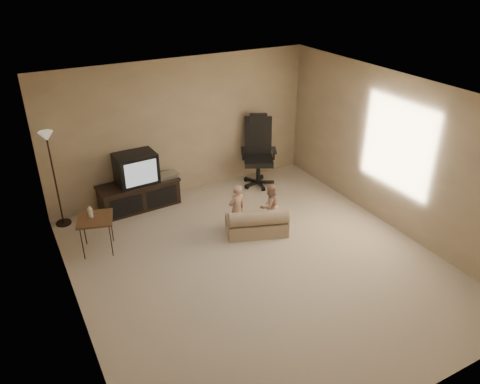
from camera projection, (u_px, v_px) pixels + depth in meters
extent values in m
plane|color=#B8A892|center=(258.00, 264.00, 6.87)|extent=(5.50, 5.50, 0.00)
plane|color=silver|center=(261.00, 97.00, 5.72)|extent=(5.50, 5.50, 0.00)
plane|color=tan|center=(182.00, 128.00, 8.44)|extent=(5.00, 0.00, 5.00)
plane|color=tan|center=(417.00, 311.00, 4.15)|extent=(5.00, 0.00, 5.00)
plane|color=tan|center=(67.00, 236.00, 5.24)|extent=(0.00, 5.50, 5.50)
plane|color=tan|center=(396.00, 154.00, 7.35)|extent=(0.00, 5.50, 5.50)
cube|color=black|center=(139.00, 196.00, 8.30)|extent=(1.39, 0.56, 0.44)
cube|color=black|center=(138.00, 183.00, 8.18)|extent=(1.43, 0.60, 0.04)
cube|color=black|center=(127.00, 206.00, 7.96)|extent=(0.57, 0.05, 0.33)
cube|color=black|center=(162.00, 197.00, 8.26)|extent=(0.57, 0.05, 0.33)
cube|color=black|center=(136.00, 168.00, 8.06)|extent=(0.71, 0.52, 0.54)
cube|color=silver|center=(141.00, 173.00, 7.87)|extent=(0.56, 0.04, 0.42)
cube|color=#AFAFB1|center=(167.00, 175.00, 8.37)|extent=(0.41, 0.29, 0.06)
cylinder|color=black|center=(258.00, 172.00, 9.06)|extent=(0.08, 0.08, 0.43)
cube|color=black|center=(258.00, 160.00, 8.95)|extent=(0.73, 0.73, 0.10)
cube|color=black|center=(258.00, 136.00, 9.00)|extent=(0.55, 0.41, 0.76)
cube|color=black|center=(258.00, 118.00, 8.83)|extent=(0.34, 0.25, 0.17)
cube|color=black|center=(243.00, 151.00, 8.85)|extent=(0.21, 0.30, 0.04)
cube|color=black|center=(274.00, 150.00, 8.86)|extent=(0.21, 0.30, 0.04)
cube|color=brown|center=(95.00, 219.00, 6.94)|extent=(0.63, 0.63, 0.03)
cylinder|color=black|center=(82.00, 244.00, 6.85)|extent=(0.01, 0.01, 0.56)
cylinder|color=black|center=(111.00, 240.00, 6.93)|extent=(0.01, 0.01, 0.56)
cylinder|color=black|center=(84.00, 229.00, 7.21)|extent=(0.01, 0.01, 0.56)
cylinder|color=black|center=(111.00, 226.00, 7.29)|extent=(0.01, 0.01, 0.56)
cylinder|color=beige|center=(90.00, 213.00, 6.93)|extent=(0.07, 0.07, 0.14)
cone|color=beige|center=(89.00, 207.00, 6.88)|extent=(0.06, 0.06, 0.05)
cylinder|color=black|center=(64.00, 223.00, 7.88)|extent=(0.25, 0.25, 0.03)
cylinder|color=black|center=(55.00, 182.00, 7.52)|extent=(0.03, 0.03, 1.55)
cone|color=beige|center=(46.00, 136.00, 7.17)|extent=(0.22, 0.22, 0.15)
cube|color=tan|center=(256.00, 225.00, 7.59)|extent=(1.09, 0.82, 0.25)
cylinder|color=tan|center=(259.00, 218.00, 7.34)|extent=(0.97, 0.54, 0.23)
imported|color=tan|center=(237.00, 209.00, 7.45)|extent=(0.35, 0.28, 0.85)
imported|color=tan|center=(269.00, 206.00, 7.63)|extent=(0.40, 0.26, 0.78)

